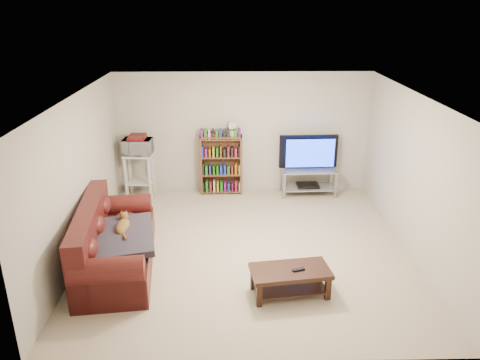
{
  "coord_description": "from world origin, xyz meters",
  "views": [
    {
      "loc": [
        -0.24,
        -6.51,
        3.65
      ],
      "look_at": [
        -0.1,
        0.4,
        1.0
      ],
      "focal_mm": 35.0,
      "sensor_mm": 36.0,
      "label": 1
    }
  ],
  "objects_px": {
    "coffee_table": "(290,277)",
    "bookshelf": "(221,164)",
    "sofa": "(111,247)",
    "tv_stand": "(308,177)"
  },
  "relations": [
    {
      "from": "tv_stand",
      "to": "bookshelf",
      "type": "relative_size",
      "value": 0.91
    },
    {
      "from": "coffee_table",
      "to": "bookshelf",
      "type": "bearing_deg",
      "value": 97.08
    },
    {
      "from": "sofa",
      "to": "bookshelf",
      "type": "distance_m",
      "value": 3.23
    },
    {
      "from": "tv_stand",
      "to": "sofa",
      "type": "bearing_deg",
      "value": -142.42
    },
    {
      "from": "coffee_table",
      "to": "bookshelf",
      "type": "height_order",
      "value": "bookshelf"
    },
    {
      "from": "sofa",
      "to": "coffee_table",
      "type": "bearing_deg",
      "value": -22.76
    },
    {
      "from": "tv_stand",
      "to": "coffee_table",
      "type": "bearing_deg",
      "value": -104.49
    },
    {
      "from": "coffee_table",
      "to": "bookshelf",
      "type": "distance_m",
      "value": 3.69
    },
    {
      "from": "sofa",
      "to": "tv_stand",
      "type": "bearing_deg",
      "value": 32.79
    },
    {
      "from": "tv_stand",
      "to": "bookshelf",
      "type": "height_order",
      "value": "bookshelf"
    }
  ]
}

